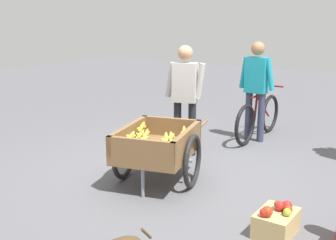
% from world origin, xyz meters
% --- Properties ---
extents(ground_plane, '(24.00, 24.00, 0.00)m').
position_xyz_m(ground_plane, '(0.00, 0.00, 0.00)').
color(ground_plane, '#56565B').
extents(fruit_cart, '(1.79, 1.19, 0.72)m').
position_xyz_m(fruit_cart, '(0.30, -0.05, 0.44)').
color(fruit_cart, brown).
rests_on(fruit_cart, ground).
extents(vendor_person, '(0.29, 0.58, 1.59)m').
position_xyz_m(vendor_person, '(-0.80, -0.37, 0.95)').
color(vendor_person, black).
rests_on(vendor_person, ground).
extents(bicycle, '(1.66, 0.46, 0.85)m').
position_xyz_m(bicycle, '(-2.22, 0.17, 0.35)').
color(bicycle, black).
rests_on(bicycle, ground).
extents(cyclist_person, '(0.22, 0.60, 1.60)m').
position_xyz_m(cyclist_person, '(-2.07, 0.17, 0.96)').
color(cyclist_person, '#333851').
rests_on(cyclist_person, ground).
extents(mixed_fruit_crate, '(0.44, 0.32, 0.32)m').
position_xyz_m(mixed_fruit_crate, '(0.70, 1.60, 0.13)').
color(mixed_fruit_crate, tan).
rests_on(mixed_fruit_crate, ground).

